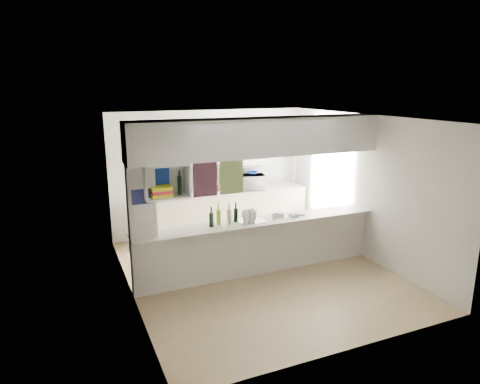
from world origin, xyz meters
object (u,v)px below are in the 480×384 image
microwave (251,182)px  bowl (252,173)px  wine_bottles (224,217)px  dish_rack (251,216)px

microwave → bowl: 0.19m
wine_bottles → microwave: bearing=55.1°
microwave → dish_rack: size_ratio=1.18×
bowl → microwave: bearing=-143.9°
microwave → bowl: bearing=-129.5°
wine_bottles → bowl: bearing=54.7°
bowl → dish_rack: bearing=-115.2°
microwave → dish_rack: microwave is taller
microwave → wine_bottles: wine_bottles is taller
wine_bottles → dish_rack: bearing=-6.8°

